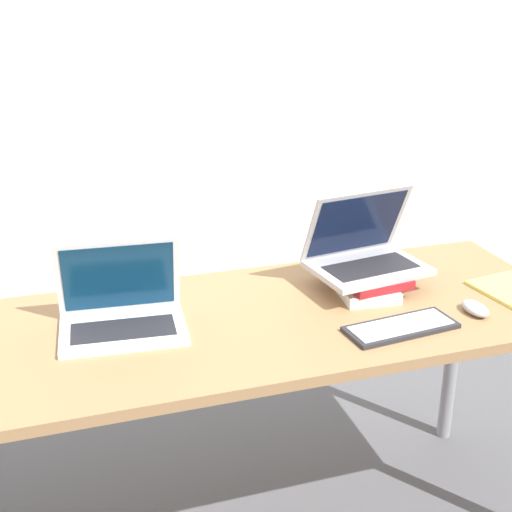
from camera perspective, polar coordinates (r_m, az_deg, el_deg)
name	(u,v)px	position (r m, az deg, el deg)	size (l,w,h in m)	color
wall_back	(146,41)	(3.27, -8.76, 16.63)	(8.00, 0.05, 2.70)	silver
desk	(254,343)	(1.99, -0.13, -6.96)	(1.80, 0.67, 0.76)	#9E754C
laptop_left	(122,312)	(1.91, -10.70, -4.40)	(0.34, 0.25, 0.23)	silver
book_stack	(365,281)	(2.12, 8.69, -1.95)	(0.21, 0.26, 0.06)	white
laptop_on_books	(364,253)	(2.12, 8.65, 0.26)	(0.35, 0.28, 0.24)	#B2B2B7
wireless_keyboard	(401,327)	(1.92, 11.52, -5.60)	(0.31, 0.15, 0.01)	#28282D
mouse	(475,308)	(2.06, 17.14, -4.02)	(0.06, 0.10, 0.03)	#B2B2B7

